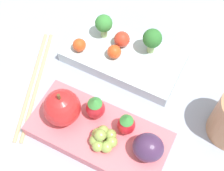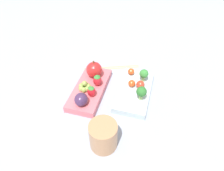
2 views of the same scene
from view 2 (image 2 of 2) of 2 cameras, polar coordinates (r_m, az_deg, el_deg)
ground_plane at (r=0.65m, az=-0.27°, el=-2.75°), size 4.00×4.00×0.00m
bento_box_savoury at (r=0.65m, az=6.40°, el=-1.67°), size 0.21×0.13×0.02m
bento_box_fruit at (r=0.66m, az=-6.34°, el=-1.10°), size 0.22×0.12×0.02m
broccoli_floret_0 at (r=0.66m, az=9.10°, el=3.23°), size 0.03×0.03×0.04m
broccoli_floret_1 at (r=0.60m, az=8.41°, el=-1.87°), size 0.03×0.03×0.05m
cherry_tomato_0 at (r=0.69m, az=5.48°, el=3.98°), size 0.02×0.02×0.02m
cherry_tomato_1 at (r=0.64m, az=8.12°, el=0.26°), size 0.03×0.03×0.03m
cherry_tomato_2 at (r=0.65m, az=5.66°, el=0.61°), size 0.02×0.02×0.02m
apple at (r=0.67m, az=-5.13°, el=4.54°), size 0.05×0.05×0.06m
strawberry_0 at (r=0.64m, az=-4.22°, el=1.58°), size 0.03×0.03×0.04m
strawberry_1 at (r=0.61m, az=-5.92°, el=-1.57°), size 0.03×0.03×0.04m
plum at (r=0.59m, az=-8.84°, el=-3.95°), size 0.04×0.04×0.04m
grape_cluster at (r=0.64m, az=-7.85°, el=-0.38°), size 0.04×0.04×0.03m
drinking_cup at (r=0.51m, az=-2.09°, el=-14.15°), size 0.07×0.07×0.08m
chopsticks_pair at (r=0.75m, az=-0.18°, el=5.23°), size 0.06×0.21×0.01m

